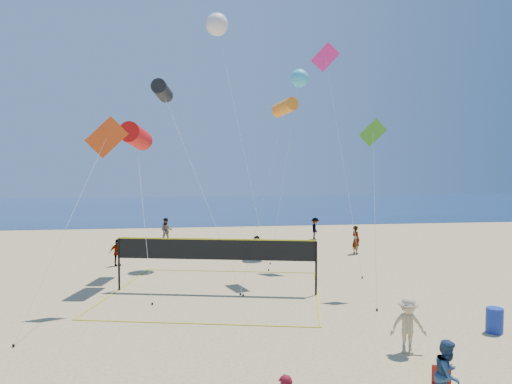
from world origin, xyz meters
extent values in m
cube|color=navy|center=(0.00, 62.00, 0.01)|extent=(140.00, 50.00, 0.03)
imported|color=navy|center=(3.49, -0.79, 0.87)|extent=(1.07, 1.06, 1.74)
imported|color=tan|center=(4.16, 2.86, 0.91)|extent=(1.26, 0.85, 1.81)
imported|color=gray|center=(-7.03, 18.62, 0.81)|extent=(1.02, 0.78, 1.62)
imported|color=gray|center=(1.59, 19.34, 0.78)|extent=(1.50, 1.02, 1.56)
imported|color=gray|center=(8.63, 20.53, 0.97)|extent=(0.65, 0.81, 1.94)
imported|color=gray|center=(-4.42, 27.51, 0.97)|extent=(1.00, 0.81, 1.93)
imported|color=gray|center=(7.61, 27.50, 0.90)|extent=(0.77, 1.21, 1.79)
cube|color=red|center=(3.60, -0.29, 0.65)|extent=(0.46, 0.23, 0.48)
cylinder|color=navy|center=(8.14, 4.29, 0.45)|extent=(0.77, 0.77, 0.90)
cylinder|color=black|center=(-6.13, 12.53, 1.27)|extent=(0.10, 0.10, 2.53)
cylinder|color=black|center=(3.10, 10.31, 1.27)|extent=(0.10, 0.10, 2.53)
cube|color=black|center=(-1.51, 11.42, 2.06)|extent=(9.23, 2.24, 0.95)
cube|color=yellow|center=(-1.51, 11.42, 2.56)|extent=(9.24, 2.25, 0.06)
cube|color=yellow|center=(-2.62, 6.80, 0.01)|extent=(9.43, 2.31, 0.02)
cube|color=yellow|center=(-0.41, 16.03, 0.01)|extent=(9.43, 2.31, 0.02)
cylinder|color=red|center=(-5.35, 13.76, 7.52)|extent=(1.52, 2.63, 1.35)
cylinder|color=silver|center=(-4.87, 11.72, 3.79)|extent=(0.99, 4.09, 7.48)
cylinder|color=black|center=(-4.38, 9.68, 0.05)|extent=(0.08, 0.08, 0.10)
cylinder|color=black|center=(-4.18, 16.96, 10.30)|extent=(1.21, 2.17, 1.12)
cylinder|color=silver|center=(-2.24, 13.76, 5.18)|extent=(3.90, 6.42, 10.26)
cylinder|color=black|center=(-0.30, 10.56, 0.05)|extent=(0.08, 0.08, 0.10)
cylinder|color=orange|center=(2.38, 14.24, 9.16)|extent=(1.26, 1.87, 0.95)
cylinder|color=silver|center=(0.99, 12.51, 4.61)|extent=(2.80, 3.48, 9.12)
cylinder|color=black|center=(-0.40, 10.78, 0.05)|extent=(0.08, 0.08, 0.10)
cube|color=#D34313|center=(-6.20, 9.82, 7.25)|extent=(1.80, 0.31, 1.79)
cylinder|color=silver|center=(-7.41, 7.50, 3.65)|extent=(2.44, 4.66, 7.21)
cylinder|color=black|center=(-8.62, 5.18, 0.05)|extent=(0.08, 0.08, 0.10)
cube|color=#3E9023|center=(5.90, 10.60, 7.62)|extent=(1.37, 0.24, 1.36)
cylinder|color=silver|center=(5.42, 9.01, 3.83)|extent=(0.98, 3.18, 7.57)
cylinder|color=black|center=(4.94, 7.43, 0.05)|extent=(0.08, 0.08, 0.10)
cube|color=#F82588|center=(5.61, 17.82, 12.67)|extent=(1.64, 0.78, 1.77)
cylinder|color=silver|center=(6.03, 15.57, 6.36)|extent=(0.86, 4.52, 12.63)
cylinder|color=black|center=(6.45, 13.31, 0.05)|extent=(0.08, 0.08, 0.10)
sphere|color=white|center=(-0.86, 19.92, 14.96)|extent=(1.87, 1.87, 1.41)
cylinder|color=silver|center=(0.47, 17.92, 7.50)|extent=(2.68, 4.02, 14.91)
cylinder|color=black|center=(1.80, 15.92, 0.05)|extent=(0.08, 0.08, 0.10)
sphere|color=#39BFE6|center=(4.89, 21.71, 12.05)|extent=(1.26, 1.26, 1.24)
cylinder|color=silver|center=(3.56, 19.75, 6.05)|extent=(2.70, 3.94, 12.00)
cylinder|color=black|center=(2.22, 17.79, 0.05)|extent=(0.08, 0.08, 0.10)
camera|label=1|loc=(-2.91, -12.08, 6.03)|focal=35.00mm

